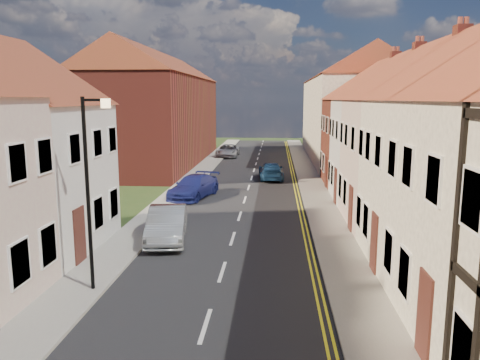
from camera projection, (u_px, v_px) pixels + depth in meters
road at (240, 216)px, 24.40m from camera, size 7.00×90.00×0.02m
pavement_left at (157, 214)px, 24.72m from camera, size 1.80×90.00×0.12m
pavement_right at (325, 217)px, 24.06m from camera, size 1.80×90.00×0.12m
cottage_r_pink at (436, 133)px, 21.85m from camera, size 8.30×6.00×9.00m
cottage_r_white_far at (405, 126)px, 27.15m from camera, size 8.30×5.20×9.00m
cottage_r_cream_far at (384, 122)px, 32.46m from camera, size 8.30×6.00×9.00m
block_right_far at (350, 106)px, 47.35m from camera, size 8.30×24.20×10.50m
block_left_far at (157, 107)px, 43.84m from camera, size 8.30×24.20×10.50m
lamppost at (90, 182)px, 14.26m from camera, size 0.88×0.15×6.00m
car_mid at (167, 224)px, 20.12m from camera, size 2.18×4.61×1.46m
car_far at (194, 187)px, 28.93m from camera, size 3.06×5.07×1.37m
car_distant at (228, 151)px, 49.33m from camera, size 2.27×4.73×1.30m
car_far_b at (271, 171)px, 35.59m from camera, size 2.08×4.52×1.28m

